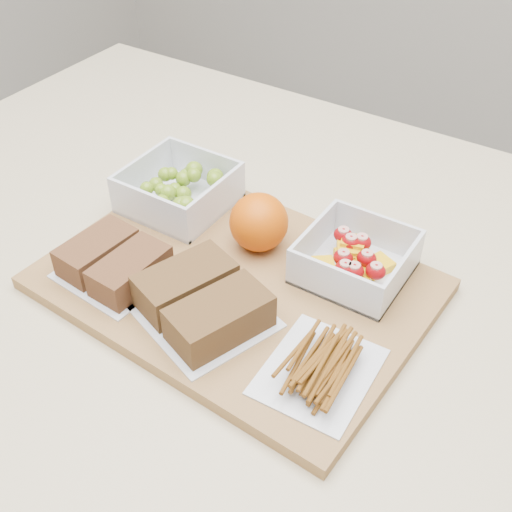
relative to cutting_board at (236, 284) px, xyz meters
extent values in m
cube|color=beige|center=(-0.01, 0.02, -0.46)|extent=(1.20, 0.90, 0.90)
cube|color=olive|center=(0.00, 0.00, 0.00)|extent=(0.44, 0.32, 0.02)
cube|color=silver|center=(-0.14, 0.08, 0.01)|extent=(0.12, 0.12, 0.00)
cube|color=silver|center=(-0.14, 0.14, 0.03)|extent=(0.12, 0.00, 0.05)
cube|color=silver|center=(-0.14, 0.02, 0.03)|extent=(0.12, 0.00, 0.05)
cube|color=silver|center=(-0.08, 0.08, 0.03)|extent=(0.00, 0.11, 0.05)
cube|color=silver|center=(-0.20, 0.08, 0.03)|extent=(0.00, 0.11, 0.05)
sphere|color=olive|center=(-0.15, 0.07, 0.03)|extent=(0.02, 0.02, 0.02)
sphere|color=olive|center=(-0.17, 0.07, 0.04)|extent=(0.02, 0.02, 0.02)
sphere|color=olive|center=(-0.14, 0.11, 0.04)|extent=(0.02, 0.02, 0.02)
sphere|color=olive|center=(-0.14, 0.08, 0.03)|extent=(0.02, 0.02, 0.02)
sphere|color=olive|center=(-0.17, 0.09, 0.04)|extent=(0.02, 0.02, 0.02)
sphere|color=olive|center=(-0.15, 0.08, 0.03)|extent=(0.02, 0.02, 0.02)
sphere|color=olive|center=(-0.17, 0.10, 0.04)|extent=(0.02, 0.02, 0.02)
sphere|color=olive|center=(-0.10, 0.05, 0.04)|extent=(0.02, 0.02, 0.02)
sphere|color=olive|center=(-0.12, 0.12, 0.04)|extent=(0.02, 0.02, 0.02)
sphere|color=olive|center=(-0.15, 0.12, 0.04)|extent=(0.02, 0.02, 0.02)
sphere|color=olive|center=(-0.17, 0.06, 0.04)|extent=(0.02, 0.02, 0.02)
sphere|color=olive|center=(-0.11, 0.11, 0.04)|extent=(0.02, 0.02, 0.02)
sphere|color=olive|center=(-0.14, 0.05, 0.03)|extent=(0.02, 0.02, 0.02)
sphere|color=olive|center=(-0.15, 0.12, 0.04)|extent=(0.02, 0.02, 0.02)
sphere|color=olive|center=(-0.15, 0.10, 0.03)|extent=(0.02, 0.02, 0.02)
sphere|color=olive|center=(-0.15, 0.12, 0.04)|extent=(0.02, 0.02, 0.02)
sphere|color=olive|center=(-0.11, 0.04, 0.04)|extent=(0.02, 0.02, 0.02)
sphere|color=olive|center=(-0.10, 0.05, 0.02)|extent=(0.02, 0.02, 0.02)
sphere|color=olive|center=(-0.15, 0.11, 0.04)|extent=(0.02, 0.02, 0.02)
sphere|color=olive|center=(-0.16, 0.07, 0.03)|extent=(0.02, 0.02, 0.02)
cube|color=silver|center=(0.11, 0.08, 0.01)|extent=(0.12, 0.12, 0.00)
cube|color=silver|center=(0.11, 0.14, 0.03)|extent=(0.12, 0.00, 0.05)
cube|color=silver|center=(0.11, 0.03, 0.03)|extent=(0.12, 0.00, 0.05)
cube|color=silver|center=(0.16, 0.08, 0.03)|extent=(0.00, 0.11, 0.05)
cube|color=silver|center=(0.05, 0.08, 0.03)|extent=(0.00, 0.11, 0.05)
cube|color=#D9A10C|center=(0.11, 0.06, 0.02)|extent=(0.03, 0.04, 0.01)
cube|color=#D9A10C|center=(0.10, 0.10, 0.02)|extent=(0.04, 0.05, 0.01)
cube|color=#D9A10C|center=(0.12, 0.09, 0.02)|extent=(0.04, 0.04, 0.01)
cube|color=#D9A10C|center=(0.13, 0.10, 0.02)|extent=(0.04, 0.04, 0.01)
cube|color=#D9A10C|center=(0.09, 0.09, 0.03)|extent=(0.04, 0.04, 0.01)
cube|color=#D9A10C|center=(0.10, 0.10, 0.03)|extent=(0.03, 0.03, 0.01)
cube|color=#D9A10C|center=(0.09, 0.05, 0.03)|extent=(0.04, 0.04, 0.01)
cube|color=#D9A10C|center=(0.12, 0.06, 0.02)|extent=(0.03, 0.03, 0.01)
cube|color=#D9A10C|center=(0.10, 0.09, 0.02)|extent=(0.04, 0.04, 0.01)
ellipsoid|color=#99070B|center=(0.12, 0.08, 0.04)|extent=(0.02, 0.02, 0.02)
ellipsoid|color=#99070B|center=(0.12, 0.06, 0.04)|extent=(0.02, 0.02, 0.02)
ellipsoid|color=#99070B|center=(0.08, 0.11, 0.04)|extent=(0.02, 0.02, 0.02)
ellipsoid|color=#99070B|center=(0.14, 0.07, 0.04)|extent=(0.02, 0.02, 0.02)
ellipsoid|color=#99070B|center=(0.09, 0.10, 0.04)|extent=(0.02, 0.02, 0.02)
ellipsoid|color=#99070B|center=(0.11, 0.05, 0.04)|extent=(0.02, 0.02, 0.02)
ellipsoid|color=#99070B|center=(0.10, 0.07, 0.04)|extent=(0.02, 0.02, 0.02)
ellipsoid|color=#99070B|center=(0.10, 0.11, 0.04)|extent=(0.02, 0.02, 0.02)
sphere|color=#D85305|center=(-0.01, 0.07, 0.04)|extent=(0.07, 0.07, 0.07)
cube|color=silver|center=(-0.12, -0.07, 0.01)|extent=(0.13, 0.11, 0.00)
cube|color=brown|center=(-0.15, -0.07, 0.03)|extent=(0.06, 0.09, 0.03)
cube|color=brown|center=(-0.09, -0.07, 0.03)|extent=(0.06, 0.09, 0.03)
cube|color=silver|center=(0.00, -0.07, 0.01)|extent=(0.17, 0.16, 0.00)
cube|color=brown|center=(-0.03, -0.06, 0.03)|extent=(0.09, 0.12, 0.04)
cube|color=brown|center=(0.03, -0.08, 0.03)|extent=(0.09, 0.12, 0.04)
cube|color=silver|center=(0.15, -0.07, 0.01)|extent=(0.11, 0.13, 0.00)
camera|label=1|loc=(0.31, -0.44, 0.50)|focal=45.00mm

